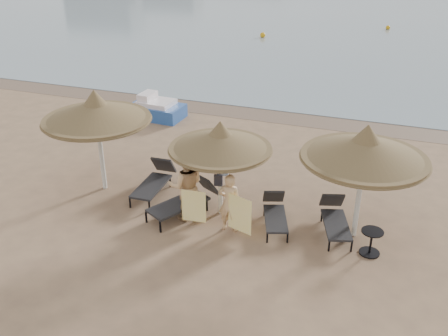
{
  "coord_description": "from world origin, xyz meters",
  "views": [
    {
      "loc": [
        4.55,
        -9.51,
        7.22
      ],
      "look_at": [
        0.75,
        1.2,
        1.56
      ],
      "focal_mm": 40.0,
      "sensor_mm": 36.0,
      "label": 1
    }
  ],
  "objects_px": {
    "lounger_near_left": "(187,199)",
    "person_left": "(186,180)",
    "person_right": "(230,198)",
    "lounger_far_left": "(155,180)",
    "palapa_right": "(365,149)",
    "lounger_near_right": "(275,212)",
    "palapa_center": "(220,141)",
    "lounger_far_right": "(335,217)",
    "palapa_left": "(96,111)",
    "pedal_boat": "(156,109)",
    "side_table": "(371,243)"
  },
  "relations": [
    {
      "from": "lounger_near_left",
      "to": "person_left",
      "type": "height_order",
      "value": "person_left"
    },
    {
      "from": "person_right",
      "to": "lounger_far_left",
      "type": "bearing_deg",
      "value": -28.23
    },
    {
      "from": "palapa_right",
      "to": "person_right",
      "type": "relative_size",
      "value": 1.63
    },
    {
      "from": "palapa_right",
      "to": "lounger_near_right",
      "type": "relative_size",
      "value": 1.74
    },
    {
      "from": "lounger_near_left",
      "to": "lounger_near_right",
      "type": "xyz_separation_m",
      "value": [
        2.41,
        0.26,
        -0.09
      ]
    },
    {
      "from": "lounger_far_left",
      "to": "palapa_center",
      "type": "bearing_deg",
      "value": -13.96
    },
    {
      "from": "lounger_far_left",
      "to": "lounger_far_right",
      "type": "height_order",
      "value": "lounger_far_left"
    },
    {
      "from": "lounger_near_right",
      "to": "palapa_right",
      "type": "bearing_deg",
      "value": -14.94
    },
    {
      "from": "palapa_left",
      "to": "person_left",
      "type": "bearing_deg",
      "value": -13.57
    },
    {
      "from": "lounger_far_left",
      "to": "lounger_near_left",
      "type": "relative_size",
      "value": 0.91
    },
    {
      "from": "lounger_near_left",
      "to": "pedal_boat",
      "type": "bearing_deg",
      "value": 150.81
    },
    {
      "from": "lounger_near_left",
      "to": "person_right",
      "type": "distance_m",
      "value": 1.54
    },
    {
      "from": "lounger_near_left",
      "to": "person_right",
      "type": "height_order",
      "value": "person_right"
    },
    {
      "from": "lounger_far_left",
      "to": "lounger_far_right",
      "type": "relative_size",
      "value": 1.05
    },
    {
      "from": "side_table",
      "to": "palapa_center",
      "type": "bearing_deg",
      "value": 172.14
    },
    {
      "from": "lounger_near_right",
      "to": "person_left",
      "type": "height_order",
      "value": "person_left"
    },
    {
      "from": "lounger_near_left",
      "to": "palapa_left",
      "type": "bearing_deg",
      "value": -160.79
    },
    {
      "from": "lounger_far_right",
      "to": "side_table",
      "type": "height_order",
      "value": "lounger_far_right"
    },
    {
      "from": "lounger_near_left",
      "to": "pedal_boat",
      "type": "distance_m",
      "value": 7.57
    },
    {
      "from": "palapa_center",
      "to": "pedal_boat",
      "type": "distance_m",
      "value": 8.06
    },
    {
      "from": "lounger_near_left",
      "to": "side_table",
      "type": "xyz_separation_m",
      "value": [
        4.91,
        -0.28,
        -0.12
      ]
    },
    {
      "from": "palapa_right",
      "to": "lounger_far_right",
      "type": "height_order",
      "value": "palapa_right"
    },
    {
      "from": "palapa_left",
      "to": "person_left",
      "type": "height_order",
      "value": "palapa_left"
    },
    {
      "from": "person_right",
      "to": "side_table",
      "type": "bearing_deg",
      "value": 177.67
    },
    {
      "from": "person_right",
      "to": "pedal_boat",
      "type": "bearing_deg",
      "value": -55.91
    },
    {
      "from": "lounger_far_left",
      "to": "side_table",
      "type": "xyz_separation_m",
      "value": [
        6.24,
        -1.02,
        -0.09
      ]
    },
    {
      "from": "lounger_far_left",
      "to": "person_left",
      "type": "height_order",
      "value": "person_left"
    },
    {
      "from": "side_table",
      "to": "person_left",
      "type": "bearing_deg",
      "value": 179.95
    },
    {
      "from": "palapa_center",
      "to": "lounger_far_left",
      "type": "bearing_deg",
      "value": 168.12
    },
    {
      "from": "palapa_center",
      "to": "lounger_far_right",
      "type": "height_order",
      "value": "palapa_center"
    },
    {
      "from": "lounger_near_left",
      "to": "side_table",
      "type": "relative_size",
      "value": 3.41
    },
    {
      "from": "lounger_far_left",
      "to": "palapa_left",
      "type": "bearing_deg",
      "value": -171.32
    },
    {
      "from": "palapa_left",
      "to": "palapa_center",
      "type": "bearing_deg",
      "value": -2.62
    },
    {
      "from": "person_right",
      "to": "pedal_boat",
      "type": "relative_size",
      "value": 0.84
    },
    {
      "from": "lounger_near_left",
      "to": "person_left",
      "type": "bearing_deg",
      "value": -38.04
    },
    {
      "from": "person_right",
      "to": "pedal_boat",
      "type": "distance_m",
      "value": 8.76
    },
    {
      "from": "lounger_near_right",
      "to": "person_right",
      "type": "height_order",
      "value": "person_right"
    },
    {
      "from": "person_left",
      "to": "palapa_left",
      "type": "bearing_deg",
      "value": -38.99
    },
    {
      "from": "palapa_center",
      "to": "side_table",
      "type": "distance_m",
      "value": 4.47
    },
    {
      "from": "person_left",
      "to": "side_table",
      "type": "bearing_deg",
      "value": 154.53
    },
    {
      "from": "lounger_far_left",
      "to": "pedal_boat",
      "type": "relative_size",
      "value": 0.89
    },
    {
      "from": "person_left",
      "to": "person_right",
      "type": "xyz_separation_m",
      "value": [
        1.26,
        -0.16,
        -0.21
      ]
    },
    {
      "from": "person_right",
      "to": "palapa_right",
      "type": "bearing_deg",
      "value": -169.71
    },
    {
      "from": "lounger_far_left",
      "to": "lounger_far_right",
      "type": "distance_m",
      "value": 5.28
    },
    {
      "from": "lounger_near_right",
      "to": "pedal_boat",
      "type": "height_order",
      "value": "pedal_boat"
    },
    {
      "from": "lounger_near_right",
      "to": "lounger_far_right",
      "type": "xyz_separation_m",
      "value": [
        1.53,
        0.22,
        0.02
      ]
    },
    {
      "from": "person_left",
      "to": "palapa_right",
      "type": "bearing_deg",
      "value": 163.4
    },
    {
      "from": "lounger_far_right",
      "to": "side_table",
      "type": "bearing_deg",
      "value": -55.32
    },
    {
      "from": "palapa_right",
      "to": "person_right",
      "type": "bearing_deg",
      "value": -164.87
    },
    {
      "from": "palapa_left",
      "to": "lounger_near_left",
      "type": "bearing_deg",
      "value": -8.76
    }
  ]
}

